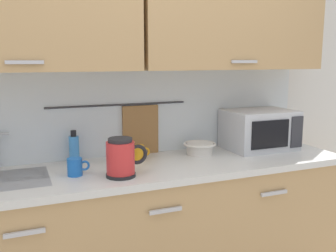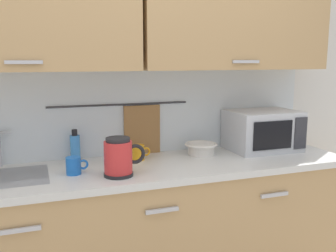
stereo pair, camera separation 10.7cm
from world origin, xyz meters
name	(u,v)px [view 1 (the left image)]	position (x,y,z in m)	size (l,w,h in m)	color
counter_unit	(145,236)	(-0.01, 0.30, 0.46)	(2.53, 0.64, 0.90)	tan
back_wall_assembly	(132,58)	(0.00, 0.53, 1.52)	(3.70, 0.41, 2.50)	silver
microwave	(259,130)	(0.87, 0.41, 1.04)	(0.46, 0.35, 0.27)	silver
electric_kettle	(121,158)	(-0.19, 0.15, 1.00)	(0.23, 0.16, 0.21)	black
dish_soap_bottle	(74,148)	(-0.37, 0.53, 0.99)	(0.06, 0.06, 0.20)	#3F8CD8
mug_near_sink	(75,167)	(-0.41, 0.26, 0.95)	(0.12, 0.08, 0.09)	blue
mixing_bowl	(200,148)	(0.41, 0.42, 0.94)	(0.21, 0.21, 0.08)	silver
mug_by_kettle	(138,153)	(-0.01, 0.43, 0.95)	(0.12, 0.08, 0.09)	orange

